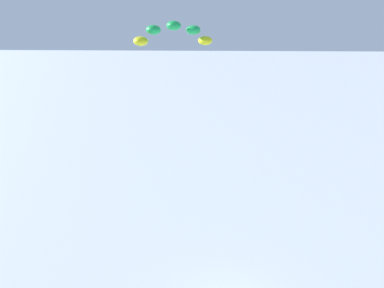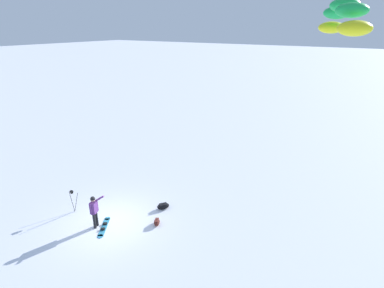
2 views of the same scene
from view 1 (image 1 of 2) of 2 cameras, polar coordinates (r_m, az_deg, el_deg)
name	(u,v)px [view 1 (image 1 of 2)]	position (r m, az deg, el deg)	size (l,w,h in m)	color
traction_kite	(174,34)	(13.08, -4.41, 25.11)	(4.14, 2.27, 1.13)	yellow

